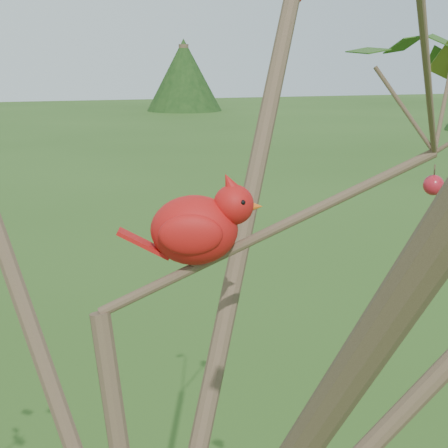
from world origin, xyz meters
name	(u,v)px	position (x,y,z in m)	size (l,w,h in m)	color
crabapple_tree	(158,227)	(0.03, -0.02, 2.12)	(2.35, 2.05, 2.95)	#493627
cardinal	(199,226)	(0.12, 0.08, 2.09)	(0.24, 0.15, 0.17)	red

